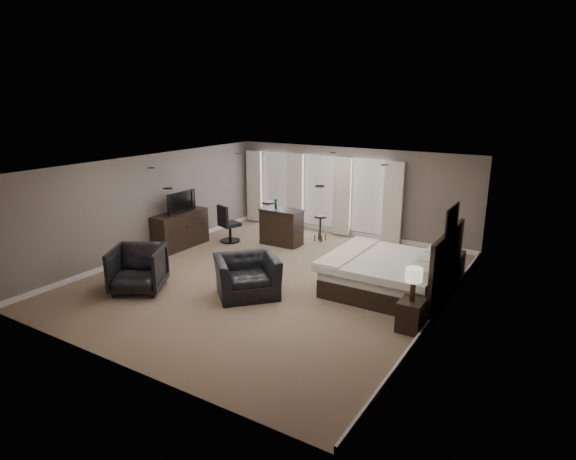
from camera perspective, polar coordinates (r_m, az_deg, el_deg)
The scene contains 16 objects.
room at distance 10.63m, azimuth -2.05°, elevation 0.69°, with size 7.60×8.60×2.64m.
window_bay at distance 14.59m, azimuth 3.66°, elevation 4.42°, with size 5.25×0.20×2.30m.
bed at distance 10.30m, azimuth 12.30°, elevation -3.29°, with size 2.39×2.28×1.52m, color silver.
nightstand_near at distance 8.95m, azimuth 14.36°, elevation -9.77°, with size 0.42×0.51×0.56m, color black.
nightstand_far at distance 11.55m, azimuth 18.79°, elevation -4.03°, with size 0.48×0.58×0.64m, color black.
lamp_near at distance 8.72m, azimuth 14.62°, elevation -6.29°, with size 0.30×0.30×0.61m, color beige.
lamp_far at distance 11.35m, azimuth 19.08°, elevation -0.83°, with size 0.34×0.34×0.71m, color beige.
wall_art at distance 9.74m, azimuth 18.84°, elevation 1.18°, with size 0.04×0.96×0.56m, color slate.
dresser at distance 13.49m, azimuth -12.62°, elevation 0.02°, with size 0.55×1.70×0.98m, color black.
tv at distance 13.35m, azimuth -12.76°, elevation 2.32°, with size 1.01×0.58×0.13m, color black.
armchair_near at distance 10.05m, azimuth -4.89°, elevation -4.71°, with size 1.27×0.83×1.11m, color black.
armchair_far at distance 10.71m, azimuth -17.37°, elevation -4.20°, with size 1.05×0.98×1.08m, color black.
bar_counter at distance 13.41m, azimuth -0.78°, elevation 0.39°, with size 1.17×0.61×1.02m, color black.
bar_stool_left at distance 15.18m, azimuth -2.34°, elevation 1.86°, with size 0.40×0.40×0.84m, color black.
bar_stool_right at distance 13.79m, azimuth 3.84°, elevation 0.21°, with size 0.36×0.36×0.75m, color black.
desk_chair at distance 13.73m, azimuth -6.91°, elevation 0.80°, with size 0.56×0.56×1.09m, color black.
Camera 1 is at (5.71, -8.53, 4.05)m, focal length 30.00 mm.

